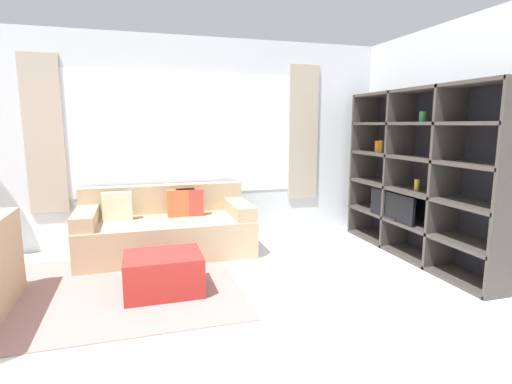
{
  "coord_description": "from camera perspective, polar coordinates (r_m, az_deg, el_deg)",
  "views": [
    {
      "loc": [
        -0.62,
        -2.54,
        1.58
      ],
      "look_at": [
        0.6,
        1.56,
        0.85
      ],
      "focal_mm": 28.0,
      "sensor_mm": 36.0,
      "label": 1
    }
  ],
  "objects": [
    {
      "name": "wall_back",
      "position": [
        5.44,
        -10.09,
        7.18
      ],
      "size": [
        6.7,
        0.11,
        2.7
      ],
      "color": "silver",
      "rests_on": "ground_plane"
    },
    {
      "name": "area_rug",
      "position": [
        4.22,
        -21.88,
        -12.94
      ],
      "size": [
        2.68,
        2.01,
        0.01
      ],
      "primitive_type": "cube",
      "color": "gray",
      "rests_on": "ground_plane"
    },
    {
      "name": "ottoman",
      "position": [
        3.93,
        -13.09,
        -11.29
      ],
      "size": [
        0.71,
        0.55,
        0.38
      ],
      "color": "#A82823",
      "rests_on": "ground_plane"
    },
    {
      "name": "ground_plane",
      "position": [
        3.06,
        -2.63,
        -21.45
      ],
      "size": [
        16.0,
        16.0,
        0.0
      ],
      "primitive_type": "plane",
      "color": "silver"
    },
    {
      "name": "couch_main",
      "position": [
        5.05,
        -12.67,
        -5.2
      ],
      "size": [
        2.04,
        0.97,
        0.81
      ],
      "color": "tan",
      "rests_on": "ground_plane"
    },
    {
      "name": "shelving_unit",
      "position": [
        5.07,
        22.63,
        2.17
      ],
      "size": [
        0.43,
        2.47,
        1.98
      ],
      "color": "#232328",
      "rests_on": "ground_plane"
    },
    {
      "name": "wall_right",
      "position": [
        5.23,
        24.28,
        6.31
      ],
      "size": [
        0.07,
        4.03,
        2.7
      ],
      "primitive_type": "cube",
      "color": "silver",
      "rests_on": "ground_plane"
    }
  ]
}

